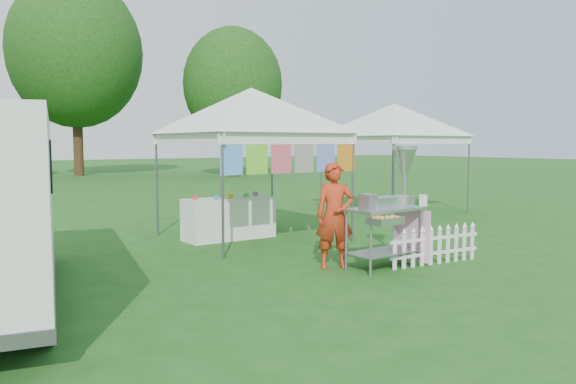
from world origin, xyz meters
TOP-DOWN VIEW (x-y plane):
  - ground at (0.00, 0.00)m, footprint 120.00×120.00m
  - canopy_main at (0.00, 3.49)m, footprint 4.24×4.24m
  - canopy_right at (5.50, 5.00)m, footprint 4.24×4.24m
  - tree_mid at (3.00, 28.00)m, footprint 7.60×7.60m
  - tree_right at (10.00, 22.00)m, footprint 5.60×5.60m
  - donut_cart at (0.46, 0.04)m, footprint 1.34×0.97m
  - vendor at (-0.36, 0.48)m, footprint 0.70×0.63m
  - picket_fence at (1.11, -0.24)m, footprint 1.79×0.23m
  - display_table at (-0.39, 3.74)m, footprint 1.80×0.70m

SIDE VIEW (x-z plane):
  - ground at x=0.00m, z-range 0.00..0.00m
  - picket_fence at x=1.11m, z-range 0.01..0.57m
  - display_table at x=-0.39m, z-range 0.00..0.82m
  - vendor at x=-0.36m, z-range 0.00..1.62m
  - donut_cart at x=0.46m, z-range 0.17..2.04m
  - canopy_main at x=0.00m, z-range 1.26..4.71m
  - canopy_right at x=5.50m, z-range 1.27..4.72m
  - tree_right at x=10.00m, z-range 0.97..9.39m
  - tree_mid at x=3.00m, z-range 1.38..12.90m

